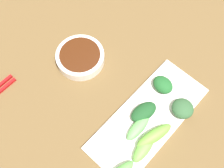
# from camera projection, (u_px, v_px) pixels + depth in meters

# --- Properties ---
(tabletop) EXTENTS (2.10, 2.10, 0.02)m
(tabletop) POSITION_uv_depth(u_px,v_px,m) (112.00, 91.00, 0.75)
(tabletop) COLOR brown
(tabletop) RESTS_ON ground
(sauce_bowl) EXTENTS (0.13, 0.13, 0.03)m
(sauce_bowl) POSITION_uv_depth(u_px,v_px,m) (80.00, 57.00, 0.76)
(sauce_bowl) COLOR white
(sauce_bowl) RESTS_ON tabletop
(serving_plate) EXTENTS (0.14, 0.34, 0.01)m
(serving_plate) POSITION_uv_depth(u_px,v_px,m) (147.00, 120.00, 0.70)
(serving_plate) COLOR white
(serving_plate) RESTS_ON tabletop
(broccoli_leafy_0) EXTENTS (0.06, 0.08, 0.03)m
(broccoli_leafy_0) POSITION_uv_depth(u_px,v_px,m) (145.00, 111.00, 0.69)
(broccoli_leafy_0) COLOR #1B4C22
(broccoli_leafy_0) RESTS_ON serving_plate
(broccoli_stalk_1) EXTENTS (0.04, 0.09, 0.02)m
(broccoli_stalk_1) POSITION_uv_depth(u_px,v_px,m) (144.00, 147.00, 0.65)
(broccoli_stalk_1) COLOR #65BC45
(broccoli_stalk_1) RESTS_ON serving_plate
(broccoli_stalk_2) EXTENTS (0.03, 0.08, 0.02)m
(broccoli_stalk_2) POSITION_uv_depth(u_px,v_px,m) (138.00, 127.00, 0.67)
(broccoli_stalk_2) COLOR #62BB5A
(broccoli_stalk_2) RESTS_ON serving_plate
(broccoli_stalk_3) EXTENTS (0.06, 0.10, 0.03)m
(broccoli_stalk_3) POSITION_uv_depth(u_px,v_px,m) (154.00, 136.00, 0.66)
(broccoli_stalk_3) COLOR #6AB63E
(broccoli_stalk_3) RESTS_ON serving_plate
(broccoli_leafy_4) EXTENTS (0.06, 0.06, 0.03)m
(broccoli_leafy_4) POSITION_uv_depth(u_px,v_px,m) (183.00, 108.00, 0.69)
(broccoli_leafy_4) COLOR #2F5A33
(broccoli_leafy_4) RESTS_ON serving_plate
(broccoli_leafy_5) EXTENTS (0.06, 0.05, 0.03)m
(broccoli_leafy_5) POSITION_uv_depth(u_px,v_px,m) (163.00, 85.00, 0.72)
(broccoli_leafy_5) COLOR #1F5D28
(broccoli_leafy_5) RESTS_ON serving_plate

